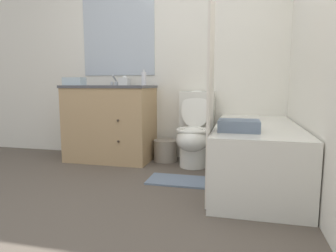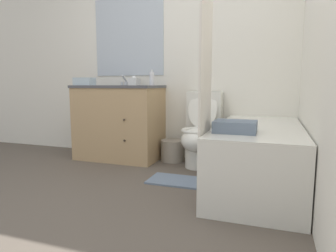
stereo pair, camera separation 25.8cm
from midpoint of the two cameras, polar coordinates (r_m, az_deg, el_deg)
The scene contains 14 objects.
ground_plane at distance 2.04m, azimuth -12.95°, elevation -17.64°, with size 14.00×14.00×0.00m, color brown.
wall_back at distance 3.59m, azimuth -0.22°, elevation 13.94°, with size 8.00×0.06×2.50m.
wall_right at distance 2.60m, azimuth 23.25°, elevation 15.59°, with size 0.05×2.80×2.50m.
vanity_cabinet at distance 3.56m, azimuth -12.91°, elevation 0.69°, with size 0.98×0.60×0.87m.
sink_faucet at distance 3.69m, azimuth -11.92°, elevation 8.14°, with size 0.14×0.12×0.12m.
toilet at distance 3.22m, azimuth 2.74°, elevation -1.14°, with size 0.38×0.62×0.81m.
bathtub at distance 2.73m, azimuth 13.77°, elevation -5.19°, with size 0.69×1.56×0.53m.
shower_curtain at distance 2.17m, azimuth 4.77°, elevation 10.64°, with size 0.01×0.35×1.95m.
wastebasket at distance 3.46m, azimuth -2.62°, elevation -4.69°, with size 0.27×0.27×0.24m.
tissue_box at distance 3.61m, azimuth -10.29°, elevation 8.35°, with size 0.11×0.13×0.11m.
soap_dispenser at distance 3.45m, azimuth -6.80°, elevation 9.01°, with size 0.05×0.05×0.18m.
hand_towel_folded at distance 3.53m, azimuth -19.46°, elevation 8.02°, with size 0.22×0.14×0.09m.
bath_towel_folded at distance 2.25m, azimuth 10.20°, elevation 0.06°, with size 0.30×0.24×0.08m.
bath_mat at distance 2.76m, azimuth -0.58°, elevation -10.39°, with size 0.57×0.32×0.02m.
Camera 1 is at (0.72, -1.68, 0.88)m, focal length 32.00 mm.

